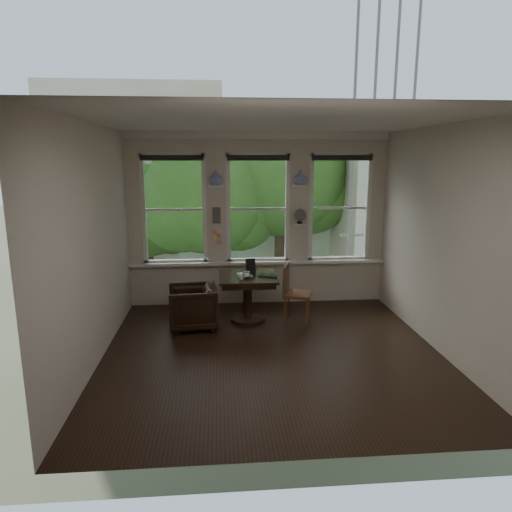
{
  "coord_description": "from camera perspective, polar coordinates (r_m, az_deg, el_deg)",
  "views": [
    {
      "loc": [
        -0.69,
        -5.7,
        2.57
      ],
      "look_at": [
        -0.14,
        0.9,
        1.14
      ],
      "focal_mm": 32.0,
      "sensor_mm": 36.0,
      "label": 1
    }
  ],
  "objects": [
    {
      "name": "sticky_notes",
      "position": [
        8.0,
        -4.92,
        2.62
      ],
      "size": [
        0.16,
        0.01,
        0.24
      ],
      "primitive_type": null,
      "color": "pink",
      "rests_on": "ground"
    },
    {
      "name": "desk_fan",
      "position": [
        8.03,
        5.49,
        4.67
      ],
      "size": [
        0.2,
        0.2,
        0.24
      ],
      "primitive_type": null,
      "color": "#59544F",
      "rests_on": "ground"
    },
    {
      "name": "papers",
      "position": [
        7.26,
        -1.44,
        -2.34
      ],
      "size": [
        0.25,
        0.32,
        0.0
      ],
      "primitive_type": "cube",
      "rotation": [
        0.0,
        0.0,
        0.11
      ],
      "color": "silver",
      "rests_on": "table"
    },
    {
      "name": "mug",
      "position": [
        6.98,
        -1.8,
        -2.59
      ],
      "size": [
        0.11,
        0.11,
        0.09
      ],
      "primitive_type": "imported",
      "rotation": [
        0.0,
        0.0,
        0.16
      ],
      "color": "white",
      "rests_on": "table"
    },
    {
      "name": "armchair_left",
      "position": [
        7.11,
        -7.94,
        -6.32
      ],
      "size": [
        0.79,
        0.77,
        0.66
      ],
      "primitive_type": "imported",
      "rotation": [
        0.0,
        0.0,
        -1.48
      ],
      "color": "black",
      "rests_on": "ground"
    },
    {
      "name": "cushion_red",
      "position": [
        7.07,
        -7.97,
        -5.41
      ],
      "size": [
        0.45,
        0.45,
        0.06
      ],
      "primitive_type": "cube",
      "color": "maroon",
      "rests_on": "armchair_left"
    },
    {
      "name": "vase_right",
      "position": [
        7.98,
        5.57,
        9.74
      ],
      "size": [
        0.24,
        0.24,
        0.25
      ],
      "primitive_type": "imported",
      "color": "white",
      "rests_on": "shelf_right"
    },
    {
      "name": "side_chair_right",
      "position": [
        7.28,
        5.22,
        -4.74
      ],
      "size": [
        0.53,
        0.53,
        0.92
      ],
      "primitive_type": null,
      "rotation": [
        0.0,
        0.0,
        1.26
      ],
      "color": "#4E321C",
      "rests_on": "ground"
    },
    {
      "name": "table",
      "position": [
        7.31,
        -1.06,
        -5.31
      ],
      "size": [
        0.9,
        0.9,
        0.75
      ],
      "primitive_type": null,
      "color": "black",
      "rests_on": "ground"
    },
    {
      "name": "drinking_glass",
      "position": [
        7.04,
        -1.17,
        -2.37
      ],
      "size": [
        0.16,
        0.16,
        0.11
      ],
      "primitive_type": "imported",
      "rotation": [
        0.0,
        0.0,
        0.2
      ],
      "color": "white",
      "rests_on": "table"
    },
    {
      "name": "shelf_right",
      "position": [
        7.99,
        5.55,
        8.74
      ],
      "size": [
        0.26,
        0.16,
        0.03
      ],
      "primitive_type": "cube",
      "color": "white",
      "rests_on": "ground"
    },
    {
      "name": "window_right",
      "position": [
        8.28,
        10.34,
        5.94
      ],
      "size": [
        1.1,
        0.12,
        1.9
      ],
      "primitive_type": null,
      "color": "white",
      "rests_on": "ground"
    },
    {
      "name": "ceiling",
      "position": [
        5.76,
        2.26,
        16.43
      ],
      "size": [
        4.5,
        4.5,
        0.0
      ],
      "primitive_type": "plane",
      "rotation": [
        3.14,
        0.0,
        0.0
      ],
      "color": "silver",
      "rests_on": "ground"
    },
    {
      "name": "wall_back",
      "position": [
        8.05,
        0.23,
        4.53
      ],
      "size": [
        4.5,
        0.0,
        4.5
      ],
      "primitive_type": "plane",
      "rotation": [
        1.57,
        0.0,
        0.0
      ],
      "color": "beige",
      "rests_on": "ground"
    },
    {
      "name": "intercom",
      "position": [
        7.94,
        -4.96,
        5.11
      ],
      "size": [
        0.14,
        0.06,
        0.28
      ],
      "primitive_type": "cube",
      "color": "#59544F",
      "rests_on": "ground"
    },
    {
      "name": "ground",
      "position": [
        6.29,
        2.03,
        -11.96
      ],
      "size": [
        4.5,
        4.5,
        0.0
      ],
      "primitive_type": "plane",
      "color": "black",
      "rests_on": "ground"
    },
    {
      "name": "shelf_left",
      "position": [
        7.86,
        -5.03,
        8.7
      ],
      "size": [
        0.26,
        0.16,
        0.03
      ],
      "primitive_type": "cube",
      "color": "white",
      "rests_on": "ground"
    },
    {
      "name": "tablet",
      "position": [
        7.41,
        -0.68,
        -1.17
      ],
      "size": [
        0.17,
        0.1,
        0.22
      ],
      "primitive_type": "cube",
      "rotation": [
        -0.26,
        0.0,
        0.16
      ],
      "color": "black",
      "rests_on": "table"
    },
    {
      "name": "laptop",
      "position": [
        7.11,
        1.35,
        -2.56
      ],
      "size": [
        0.38,
        0.33,
        0.03
      ],
      "primitive_type": "imported",
      "rotation": [
        0.0,
        0.0,
        -0.47
      ],
      "color": "black",
      "rests_on": "table"
    },
    {
      "name": "wall_right",
      "position": [
        6.5,
        22.24,
        1.78
      ],
      "size": [
        0.0,
        4.5,
        4.5
      ],
      "primitive_type": "plane",
      "rotation": [
        1.57,
        0.0,
        -1.57
      ],
      "color": "beige",
      "rests_on": "ground"
    },
    {
      "name": "vase_left",
      "position": [
        7.86,
        -5.05,
        9.71
      ],
      "size": [
        0.24,
        0.24,
        0.25
      ],
      "primitive_type": "imported",
      "color": "white",
      "rests_on": "shelf_left"
    },
    {
      "name": "window_left",
      "position": [
        8.03,
        -10.18,
        5.76
      ],
      "size": [
        1.1,
        0.12,
        1.9
      ],
      "primitive_type": null,
      "color": "white",
      "rests_on": "ground"
    },
    {
      "name": "wall_left",
      "position": [
        6.01,
        -19.7,
        1.18
      ],
      "size": [
        0.0,
        4.5,
        4.5
      ],
      "primitive_type": "plane",
      "rotation": [
        1.57,
        0.0,
        1.57
      ],
      "color": "beige",
      "rests_on": "ground"
    },
    {
      "name": "window_center",
      "position": [
        8.03,
        0.23,
        5.95
      ],
      "size": [
        1.1,
        0.12,
        1.9
      ],
      "primitive_type": null,
      "color": "white",
      "rests_on": "ground"
    },
    {
      "name": "wall_front",
      "position": [
        3.68,
        6.32,
        -4.85
      ],
      "size": [
        4.5,
        0.0,
        4.5
      ],
      "primitive_type": "plane",
      "rotation": [
        -1.57,
        0.0,
        0.0
      ],
      "color": "beige",
      "rests_on": "ground"
    }
  ]
}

